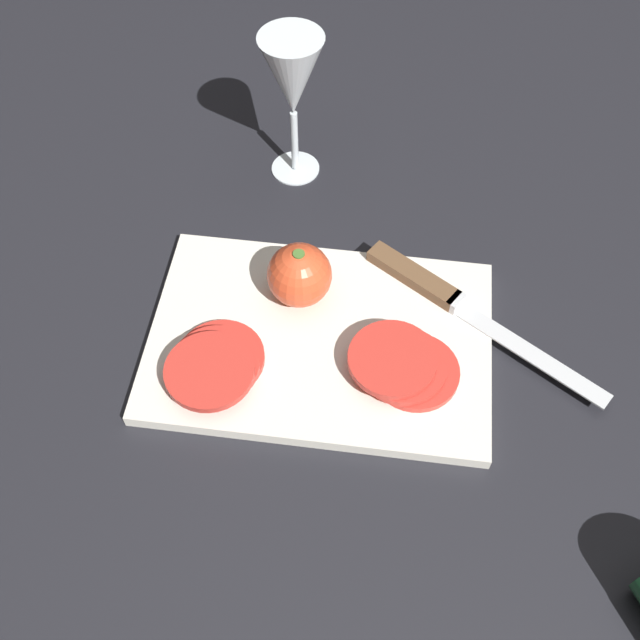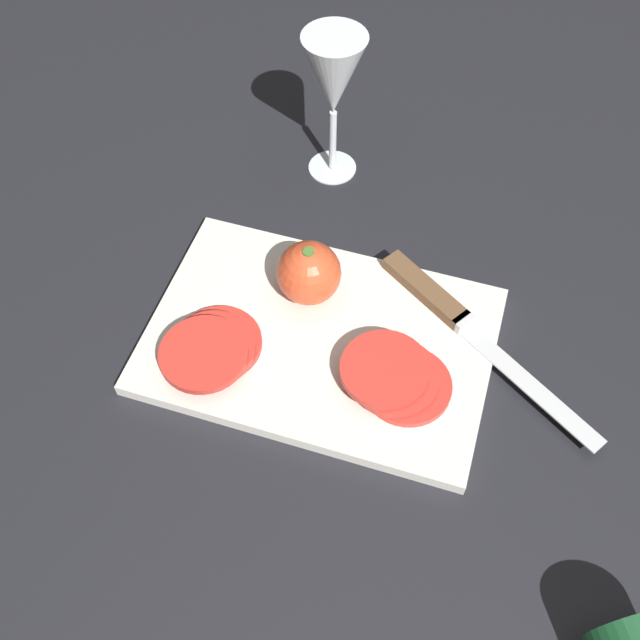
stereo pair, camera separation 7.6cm
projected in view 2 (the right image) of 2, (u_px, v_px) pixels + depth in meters
name	position (u px, v px, depth m)	size (l,w,h in m)	color
ground_plane	(388.00, 369.00, 0.78)	(3.00, 3.00, 0.00)	black
cutting_board	(320.00, 340.00, 0.79)	(0.36, 0.24, 0.01)	silver
wine_glass	(334.00, 81.00, 0.84)	(0.07, 0.07, 0.19)	silver
whole_tomato	(309.00, 273.00, 0.79)	(0.07, 0.07, 0.07)	#DB4C28
knife	(443.00, 305.00, 0.80)	(0.26, 0.18, 0.01)	silver
tomato_slice_stack_near	(395.00, 377.00, 0.74)	(0.12, 0.09, 0.02)	red
tomato_slice_stack_far	(211.00, 348.00, 0.76)	(0.09, 0.12, 0.02)	red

